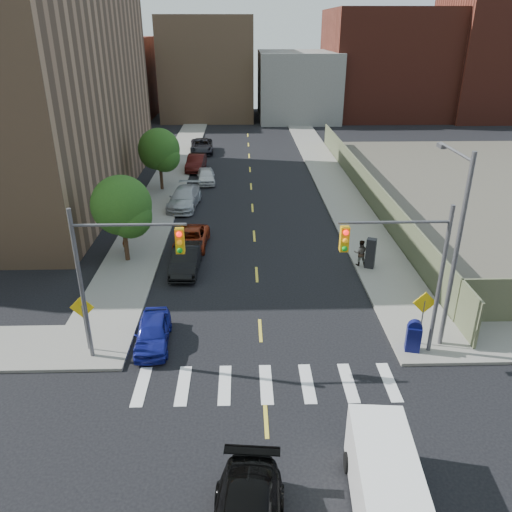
{
  "coord_description": "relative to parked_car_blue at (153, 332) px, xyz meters",
  "views": [
    {
      "loc": [
        -0.77,
        -12.4,
        13.35
      ],
      "look_at": [
        -0.09,
        12.29,
        2.0
      ],
      "focal_mm": 35.0,
      "sensor_mm": 36.0,
      "label": 1
    }
  ],
  "objects": [
    {
      "name": "bg_bldg_midwest",
      "position": [
        -1.03,
        65.0,
        6.86
      ],
      "size": [
        14.0,
        16.0,
        15.0
      ],
      "primitive_type": "cube",
      "color": "#8C6B4C",
      "rests_on": "ground"
    },
    {
      "name": "payphone",
      "position": [
        11.79,
        7.51,
        0.43
      ],
      "size": [
        0.68,
        0.63,
        1.85
      ],
      "primitive_type": "cube",
      "rotation": [
        0.0,
        0.0,
        -0.41
      ],
      "color": "black",
      "rests_on": "sidewalk_ne"
    },
    {
      "name": "signal_ne",
      "position": [
        10.95,
        -1.0,
        3.89
      ],
      "size": [
        4.59,
        0.3,
        7.0
      ],
      "color": "#59595E",
      "rests_on": "ground"
    },
    {
      "name": "streetlight_ne",
      "position": [
        13.17,
        -0.1,
        4.58
      ],
      "size": [
        0.25,
        3.7,
        9.0
      ],
      "color": "#59595E",
      "rests_on": "ground"
    },
    {
      "name": "bg_bldg_west",
      "position": [
        -17.03,
        63.0,
        5.36
      ],
      "size": [
        14.0,
        18.0,
        12.0
      ],
      "primitive_type": "cube",
      "color": "#592319",
      "rests_on": "ground"
    },
    {
      "name": "warn_sign_nw",
      "position": [
        -2.83,
        -0.5,
        1.35
      ],
      "size": [
        1.06,
        0.06,
        2.83
      ],
      "color": "#59595E",
      "rests_on": "ground"
    },
    {
      "name": "parked_car_blue",
      "position": [
        0.0,
        0.0,
        0.0
      ],
      "size": [
        1.73,
        3.85,
        1.29
      ],
      "primitive_type": "imported",
      "rotation": [
        0.0,
        0.0,
        0.06
      ],
      "color": "navy",
      "rests_on": "ground"
    },
    {
      "name": "pedestrian_east",
      "position": [
        11.27,
        7.85,
        0.32
      ],
      "size": [
        0.84,
        0.69,
        1.62
      ],
      "primitive_type": "imported",
      "rotation": [
        0.0,
        0.0,
        3.04
      ],
      "color": "gray",
      "rests_on": "sidewalk_ne"
    },
    {
      "name": "bg_bldg_center",
      "position": [
        12.97,
        63.0,
        4.36
      ],
      "size": [
        12.0,
        16.0,
        10.0
      ],
      "primitive_type": "cube",
      "color": "gray",
      "rests_on": "ground"
    },
    {
      "name": "bg_bldg_fareast",
      "position": [
        42.97,
        63.0,
        8.36
      ],
      "size": [
        14.0,
        16.0,
        18.0
      ],
      "primitive_type": "cube",
      "color": "#592319",
      "rests_on": "ground"
    },
    {
      "name": "mailbox",
      "position": [
        11.7,
        -1.0,
        0.25
      ],
      "size": [
        0.72,
        0.61,
        1.54
      ],
      "rotation": [
        0.0,
        0.0,
        -0.22
      ],
      "color": "#0D1150",
      "rests_on": "sidewalk_ne"
    },
    {
      "name": "bg_bldg_east",
      "position": [
        26.97,
        65.0,
        7.36
      ],
      "size": [
        18.0,
        18.0,
        16.0
      ],
      "primitive_type": "cube",
      "color": "#592319",
      "rests_on": "ground"
    },
    {
      "name": "sidewalk_ne",
      "position": [
        12.72,
        34.5,
        -0.57
      ],
      "size": [
        3.5,
        73.0,
        0.15
      ],
      "primitive_type": "cube",
      "color": "gray",
      "rests_on": "ground"
    },
    {
      "name": "parked_car_red",
      "position": [
        0.77,
        11.16,
        -0.03
      ],
      "size": [
        2.28,
        4.53,
        1.23
      ],
      "primitive_type": "imported",
      "rotation": [
        0.0,
        0.0,
        -0.06
      ],
      "color": "maroon",
      "rests_on": "ground"
    },
    {
      "name": "warn_sign_midwest",
      "position": [
        -2.83,
        13.0,
        1.35
      ],
      "size": [
        1.06,
        0.06,
        2.83
      ],
      "color": "#59595E",
      "rests_on": "ground"
    },
    {
      "name": "parked_car_white",
      "position": [
        0.77,
        26.33,
        0.04
      ],
      "size": [
        1.94,
        4.13,
        1.37
      ],
      "primitive_type": "imported",
      "rotation": [
        0.0,
        0.0,
        0.08
      ],
      "color": "silver",
      "rests_on": "ground"
    },
    {
      "name": "parked_car_silver",
      "position": [
        -0.53,
        19.35,
        0.14
      ],
      "size": [
        2.69,
        5.57,
        1.56
      ],
      "primitive_type": "imported",
      "rotation": [
        0.0,
        0.0,
        -0.09
      ],
      "color": "#AEB2B6",
      "rests_on": "ground"
    },
    {
      "name": "parked_car_grey",
      "position": [
        -0.53,
        38.84,
        0.13
      ],
      "size": [
        2.94,
        5.72,
        1.54
      ],
      "primitive_type": "imported",
      "rotation": [
        0.0,
        0.0,
        0.07
      ],
      "color": "black",
      "rests_on": "ground"
    },
    {
      "name": "pedestrian_west",
      "position": [
        -3.4,
        10.42,
        0.34
      ],
      "size": [
        0.53,
        0.69,
        1.66
      ],
      "primitive_type": "imported",
      "rotation": [
        0.0,
        0.0,
        1.33
      ],
      "color": "gray",
      "rests_on": "sidewalk_nw"
    },
    {
      "name": "signal_nw",
      "position": [
        -1.02,
        -1.0,
        3.89
      ],
      "size": [
        4.59,
        0.3,
        7.0
      ],
      "color": "#59595E",
      "rests_on": "ground"
    },
    {
      "name": "tree_west_near",
      "position": [
        -3.04,
        9.05,
        2.84
      ],
      "size": [
        3.66,
        3.64,
        5.52
      ],
      "color": "#332114",
      "rests_on": "ground"
    },
    {
      "name": "parked_car_maroon",
      "position": [
        -0.53,
        30.91,
        0.13
      ],
      "size": [
        1.93,
        4.81,
        1.55
      ],
      "primitive_type": "imported",
      "rotation": [
        0.0,
        0.0,
        -0.06
      ],
      "color": "#380D0B",
      "rests_on": "ground"
    },
    {
      "name": "ground",
      "position": [
        4.97,
        -7.0,
        -0.64
      ],
      "size": [
        160.0,
        160.0,
        0.0
      ],
      "primitive_type": "plane",
      "color": "black",
      "rests_on": "ground"
    },
    {
      "name": "sidewalk_nw",
      "position": [
        -2.78,
        34.5,
        -0.57
      ],
      "size": [
        3.5,
        73.0,
        0.15
      ],
      "primitive_type": "cube",
      "color": "gray",
      "rests_on": "ground"
    },
    {
      "name": "warn_sign_ne",
      "position": [
        12.17,
        -0.5,
        1.35
      ],
      "size": [
        1.06,
        0.06,
        2.83
      ],
      "color": "#59595E",
      "rests_on": "ground"
    },
    {
      "name": "fence_north",
      "position": [
        14.57,
        21.0,
        0.61
      ],
      "size": [
        0.12,
        44.0,
        2.5
      ],
      "primitive_type": "cube",
      "color": "#6B6E4D",
      "rests_on": "ground"
    },
    {
      "name": "cargo_van",
      "position": [
        8.3,
        -8.85,
        0.46
      ],
      "size": [
        2.22,
        4.73,
        2.11
      ],
      "rotation": [
        0.0,
        0.0,
        -0.08
      ],
      "color": "white",
      "rests_on": "ground"
    },
    {
      "name": "tree_west_far",
      "position": [
        -3.04,
        24.05,
        2.84
      ],
      "size": [
        3.66,
        3.64,
        5.52
      ],
      "color": "#332114",
      "rests_on": "ground"
    },
    {
      "name": "parked_car_black",
      "position": [
        0.77,
        7.69,
        0.09
      ],
      "size": [
        1.68,
        4.47,
        1.46
      ],
      "primitive_type": "imported",
      "rotation": [
        0.0,
        0.0,
        -0.03
      ],
      "color": "black",
      "rests_on": "ground"
    }
  ]
}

